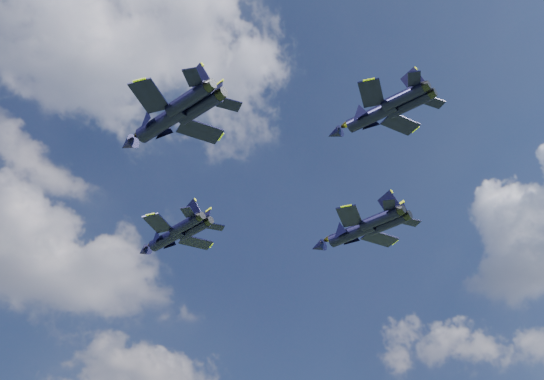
{
  "coord_description": "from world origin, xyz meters",
  "views": [
    {
      "loc": [
        -24.33,
        -73.69,
        3.31
      ],
      "look_at": [
        0.85,
        -2.74,
        56.63
      ],
      "focal_mm": 45.0,
      "sensor_mm": 36.0,
      "label": 1
    }
  ],
  "objects_px": {
    "jet_lead": "(166,239)",
    "jet_slot": "(369,117)",
    "jet_right": "(349,234)",
    "jet_left": "(159,124)"
  },
  "relations": [
    {
      "from": "jet_lead",
      "to": "jet_slot",
      "type": "bearing_deg",
      "value": -91.41
    },
    {
      "from": "jet_right",
      "to": "jet_slot",
      "type": "xyz_separation_m",
      "value": [
        -8.75,
        -24.64,
        0.5
      ]
    },
    {
      "from": "jet_lead",
      "to": "jet_slot",
      "type": "height_order",
      "value": "jet_slot"
    },
    {
      "from": "jet_lead",
      "to": "jet_slot",
      "type": "xyz_separation_m",
      "value": [
        17.28,
        -35.13,
        0.7
      ]
    },
    {
      "from": "jet_lead",
      "to": "jet_slot",
      "type": "distance_m",
      "value": 39.15
    },
    {
      "from": "jet_left",
      "to": "jet_right",
      "type": "bearing_deg",
      "value": -4.61
    },
    {
      "from": "jet_lead",
      "to": "jet_slot",
      "type": "relative_size",
      "value": 1.12
    },
    {
      "from": "jet_left",
      "to": "jet_slot",
      "type": "relative_size",
      "value": 1.21
    },
    {
      "from": "jet_left",
      "to": "jet_right",
      "type": "height_order",
      "value": "jet_left"
    },
    {
      "from": "jet_lead",
      "to": "jet_left",
      "type": "height_order",
      "value": "jet_left"
    }
  ]
}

